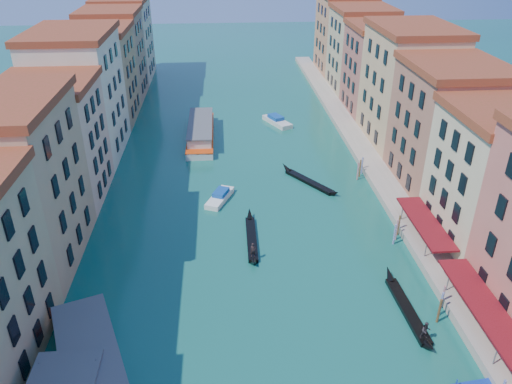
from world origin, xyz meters
TOP-DOWN VIEW (x-y plane):
  - left_bank_palazzos at (-26.00, 64.68)m, footprint 12.80×128.40m
  - right_bank_palazzos at (30.00, 65.00)m, footprint 12.80×128.40m
  - quay at (22.00, 65.00)m, footprint 4.00×140.00m
  - restaurant_awnings at (22.19, 23.00)m, footprint 3.20×44.55m
  - mooring_poles_right at (19.10, 28.80)m, footprint 1.44×54.24m
  - vaporetto_far at (-6.45, 76.31)m, footprint 4.76×20.69m
  - gondola_fore at (0.74, 41.12)m, footprint 1.37×12.83m
  - gondola_right at (16.01, 26.41)m, footprint 1.65×13.07m
  - gondola_far at (10.61, 56.56)m, footprint 8.07×11.17m
  - motorboat_mid at (-3.13, 52.09)m, footprint 4.44×6.79m
  - motorboat_far at (8.65, 82.79)m, footprint 5.56×8.04m

SIDE VIEW (x-z plane):
  - gondola_far at x=10.61m, z-range -0.54..1.29m
  - gondola_fore at x=0.74m, z-range -0.85..1.71m
  - gondola_right at x=16.01m, z-range -0.80..1.80m
  - quay at x=22.00m, z-range 0.00..1.00m
  - motorboat_mid at x=-3.13m, z-range -0.15..1.20m
  - motorboat_far at x=8.65m, z-range -0.18..1.43m
  - mooring_poles_right at x=19.10m, z-range -0.30..2.90m
  - vaporetto_far at x=-6.45m, z-range -0.15..2.92m
  - restaurant_awnings at x=22.19m, z-range 1.43..4.55m
  - left_bank_palazzos at x=-26.00m, z-range -0.79..20.21m
  - right_bank_palazzos at x=30.00m, z-range -0.75..20.25m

